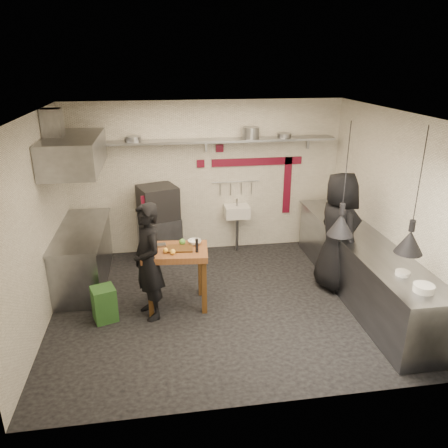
{
  "coord_description": "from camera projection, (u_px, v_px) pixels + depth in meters",
  "views": [
    {
      "loc": [
        -0.85,
        -5.68,
        3.49
      ],
      "look_at": [
        0.06,
        0.3,
        1.17
      ],
      "focal_mm": 35.0,
      "sensor_mm": 36.0,
      "label": 1
    }
  ],
  "objects": [
    {
      "name": "counter_right_top",
      "position": [
        364.0,
        239.0,
        6.59
      ],
      "size": [
        0.76,
        3.9,
        0.03
      ],
      "primitive_type": "cube",
      "color": "slate",
      "rests_on": "counter_right"
    },
    {
      "name": "wall_back",
      "position": [
        206.0,
        178.0,
        8.05
      ],
      "size": [
        5.0,
        0.04,
        2.8
      ],
      "primitive_type": "cube",
      "color": "silver",
      "rests_on": "floor"
    },
    {
      "name": "prep_table",
      "position": [
        176.0,
        278.0,
        6.4
      ],
      "size": [
        0.97,
        0.72,
        0.92
      ],
      "primitive_type": null,
      "rotation": [
        0.0,
        0.0,
        -0.09
      ],
      "color": "brown",
      "rests_on": "floor"
    },
    {
      "name": "ceiling",
      "position": [
        223.0,
        114.0,
        5.61
      ],
      "size": [
        5.0,
        5.0,
        0.0
      ],
      "primitive_type": "plane",
      "color": "beige",
      "rests_on": "floor"
    },
    {
      "name": "heat_lamp_far",
      "position": [
        418.0,
        192.0,
        4.99
      ],
      "size": [
        0.41,
        0.41,
        1.52
      ],
      "primitive_type": null,
      "rotation": [
        0.0,
        0.0,
        -0.24
      ],
      "color": "black",
      "rests_on": "ceiling"
    },
    {
      "name": "shelf_bracket_mid",
      "position": [
        206.0,
        145.0,
        7.8
      ],
      "size": [
        0.04,
        0.06,
        0.24
      ],
      "primitive_type": "cube",
      "color": "slate",
      "rests_on": "wall_back"
    },
    {
      "name": "plate_stack",
      "position": [
        424.0,
        288.0,
        5.07
      ],
      "size": [
        0.31,
        0.31,
        0.09
      ],
      "primitive_type": "cylinder",
      "rotation": [
        0.0,
        0.0,
        -0.37
      ],
      "color": "silver",
      "rests_on": "counter_right_top"
    },
    {
      "name": "green_bin",
      "position": [
        104.0,
        304.0,
        6.12
      ],
      "size": [
        0.39,
        0.39,
        0.5
      ],
      "primitive_type": "cube",
      "rotation": [
        0.0,
        0.0,
        0.33
      ],
      "color": "#265221",
      "rests_on": "floor"
    },
    {
      "name": "floor",
      "position": [
        223.0,
        303.0,
        6.61
      ],
      "size": [
        5.0,
        5.0,
        0.0
      ],
      "primitive_type": "plane",
      "color": "black",
      "rests_on": "ground"
    },
    {
      "name": "hood_duct",
      "position": [
        53.0,
        126.0,
        6.34
      ],
      "size": [
        0.28,
        0.28,
        0.5
      ],
      "primitive_type": "cube",
      "color": "slate",
      "rests_on": "ceiling"
    },
    {
      "name": "oven_stand",
      "position": [
        160.0,
        238.0,
        7.98
      ],
      "size": [
        0.82,
        0.78,
        0.8
      ],
      "primitive_type": "cube",
      "rotation": [
        0.0,
        0.0,
        0.33
      ],
      "color": "slate",
      "rests_on": "floor"
    },
    {
      "name": "red_tile_a",
      "position": [
        220.0,
        148.0,
        7.87
      ],
      "size": [
        0.14,
        0.02,
        0.14
      ],
      "primitive_type": "cube",
      "color": "maroon",
      "rests_on": "wall_back"
    },
    {
      "name": "steel_tray",
      "position": [
        160.0,
        245.0,
        6.33
      ],
      "size": [
        0.17,
        0.12,
        0.03
      ],
      "primitive_type": "cube",
      "rotation": [
        0.0,
        0.0,
        0.07
      ],
      "color": "slate",
      "rests_on": "prep_table"
    },
    {
      "name": "chef_left",
      "position": [
        148.0,
        262.0,
        6.02
      ],
      "size": [
        0.61,
        0.73,
        1.69
      ],
      "primitive_type": "imported",
      "rotation": [
        0.0,
        0.0,
        -1.17
      ],
      "color": "black",
      "rests_on": "floor"
    },
    {
      "name": "veg_ball",
      "position": [
        182.0,
        242.0,
        6.35
      ],
      "size": [
        0.13,
        0.13,
        0.1
      ],
      "primitive_type": "sphere",
      "rotation": [
        0.0,
        0.0,
        0.43
      ],
      "color": "#4C9032",
      "rests_on": "prep_table"
    },
    {
      "name": "hand_sink",
      "position": [
        237.0,
        211.0,
        8.18
      ],
      "size": [
        0.46,
        0.34,
        0.22
      ],
      "primitive_type": "cube",
      "color": "silver",
      "rests_on": "wall_back"
    },
    {
      "name": "bowl",
      "position": [
        195.0,
        242.0,
        6.4
      ],
      "size": [
        0.21,
        0.21,
        0.06
      ],
      "primitive_type": "imported",
      "rotation": [
        0.0,
        0.0,
        -0.05
      ],
      "color": "silver",
      "rests_on": "prep_table"
    },
    {
      "name": "wall_right",
      "position": [
        390.0,
        208.0,
        6.46
      ],
      "size": [
        0.04,
        4.2,
        2.8
      ],
      "primitive_type": "cube",
      "color": "silver",
      "rests_on": "floor"
    },
    {
      "name": "shelf_bracket_right",
      "position": [
        308.0,
        142.0,
        8.07
      ],
      "size": [
        0.04,
        0.06,
        0.24
      ],
      "primitive_type": "cube",
      "color": "slate",
      "rests_on": "wall_back"
    },
    {
      "name": "wall_front",
      "position": [
        256.0,
        290.0,
        4.17
      ],
      "size": [
        5.0,
        0.04,
        2.8
      ],
      "primitive_type": "cube",
      "color": "silver",
      "rests_on": "floor"
    },
    {
      "name": "oven_door",
      "position": [
        156.0,
        207.0,
        7.47
      ],
      "size": [
        0.49,
        0.19,
        0.46
      ],
      "primitive_type": "cube",
      "rotation": [
        0.0,
        0.0,
        0.33
      ],
      "color": "maroon",
      "rests_on": "combi_oven"
    },
    {
      "name": "pan_far_left",
      "position": [
        134.0,
        139.0,
        7.43
      ],
      "size": [
        0.34,
        0.34,
        0.09
      ],
      "primitive_type": "cylinder",
      "rotation": [
        0.0,
        0.0,
        -0.39
      ],
      "color": "slate",
      "rests_on": "back_shelf"
    },
    {
      "name": "sink_drain",
      "position": [
        237.0,
        234.0,
        8.3
      ],
      "size": [
        0.06,
        0.06,
        0.66
      ],
      "primitive_type": "cylinder",
      "color": "slate",
      "rests_on": "floor"
    },
    {
      "name": "counter_right",
      "position": [
        360.0,
        267.0,
        6.75
      ],
      "size": [
        0.7,
        3.8,
        0.9
      ],
      "primitive_type": "cube",
      "color": "slate",
      "rests_on": "floor"
    },
    {
      "name": "back_shelf",
      "position": [
        207.0,
        141.0,
        7.63
      ],
      "size": [
        4.6,
        0.34,
        0.04
      ],
      "primitive_type": "cube",
      "color": "slate",
      "rests_on": "wall_back"
    },
    {
      "name": "sink_tap",
      "position": [
        237.0,
        202.0,
        8.12
      ],
      "size": [
        0.03,
        0.03,
        0.14
      ],
      "primitive_type": "cylinder",
      "color": "slate",
      "rests_on": "hand_sink"
    },
    {
      "name": "counter_left",
      "position": [
        84.0,
        256.0,
        7.12
      ],
      "size": [
        0.7,
        1.9,
        0.9
      ],
      "primitive_type": "cube",
      "color": "slate",
      "rests_on": "floor"
    },
    {
      "name": "extractor_hood",
      "position": [
        74.0,
        153.0,
        6.52
      ],
      "size": [
        0.78,
        1.6,
        0.5
      ],
      "primitive_type": "cube",
      "color": "slate",
      "rests_on": "ceiling"
    },
    {
      "name": "red_tile_b",
      "position": [
        201.0,
        164.0,
        7.92
      ],
      "size": [
        0.14,
        0.02,
        0.14
      ],
      "primitive_type": "cube",
      "color": "maroon",
      "rests_on": "wall_back"
    },
    {
      "name": "red_band_vert",
      "position": [
        287.0,
        185.0,
        8.32
      ],
      "size": [
        0.14,
        0.02,
        1.1
      ],
      "primitive_type": "cube",
      "color": "maroon",
      "rests_on": "wall_back"
    },
    {
      "name": "pan_mid_left",
      "position": [
        132.0,
        140.0,
        7.43
      ],
      "size": [
        0.3,
        0.3,
        0.07
      ],
      "primitive_type": "cylinder",
      "rotation": [
        0.0,
        0.0,
        -0.3
      ],
      "color": "slate",
      "rests_on": "back_shelf"
    },
    {
      "name": "heat_lamp_near",
      "position": [
        345.0,
        180.0,
        5.31
      ],
      "size": [
        0.44,
        0.44,
        1.43
      ],
      "primitive_type": null,
      "rotation": [
        0.0,
        0.0,
        -0.4
      ],
      "color": "black",
      "rests_on": "ceiling"
    },
    {
      "name": "utensil_rail",
      "position": [
        236.0,
        182.0,
        8.12
      ],
      "size": [
        0.9,
        0.02,
        0.02
      ],
      "primitive_type": "cylinder",
      "rotation": [
        0.0,
        1.57,
        0.0
      ],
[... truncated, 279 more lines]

